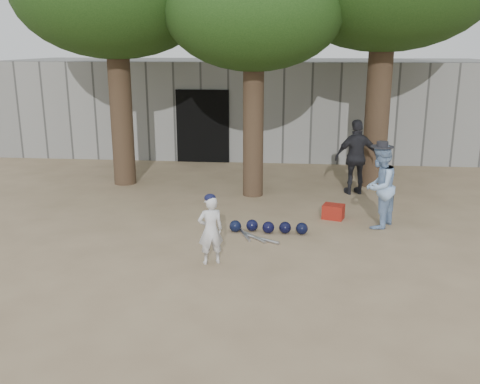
# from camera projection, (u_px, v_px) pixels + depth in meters

# --- Properties ---
(ground) EXTENTS (70.00, 70.00, 0.00)m
(ground) POSITION_uv_depth(u_px,v_px,m) (198.00, 262.00, 8.91)
(ground) COLOR #937C5E
(ground) RESTS_ON ground
(boy_player) EXTENTS (0.49, 0.41, 1.15)m
(boy_player) POSITION_uv_depth(u_px,v_px,m) (211.00, 230.00, 8.71)
(boy_player) COLOR silver
(boy_player) RESTS_ON ground
(spectator_blue) EXTENTS (0.94, 1.00, 1.64)m
(spectator_blue) POSITION_uv_depth(u_px,v_px,m) (379.00, 187.00, 10.42)
(spectator_blue) COLOR #90B2DE
(spectator_blue) RESTS_ON ground
(spectator_dark) EXTENTS (1.13, 0.69, 1.80)m
(spectator_dark) POSITION_uv_depth(u_px,v_px,m) (356.00, 157.00, 12.76)
(spectator_dark) COLOR black
(spectator_dark) RESTS_ON ground
(red_bag) EXTENTS (0.50, 0.43, 0.30)m
(red_bag) POSITION_uv_depth(u_px,v_px,m) (333.00, 212.00, 11.09)
(red_bag) COLOR maroon
(red_bag) RESTS_ON ground
(back_building) EXTENTS (16.00, 5.24, 3.00)m
(back_building) POSITION_uv_depth(u_px,v_px,m) (249.00, 105.00, 18.43)
(back_building) COLOR gray
(back_building) RESTS_ON ground
(helmet_row) EXTENTS (1.51, 0.32, 0.23)m
(helmet_row) POSITION_uv_depth(u_px,v_px,m) (268.00, 227.00, 10.26)
(helmet_row) COLOR black
(helmet_row) RESTS_ON ground
(bat_pile) EXTENTS (0.83, 0.80, 0.06)m
(bat_pile) POSITION_uv_depth(u_px,v_px,m) (253.00, 237.00, 10.00)
(bat_pile) COLOR #AAABB1
(bat_pile) RESTS_ON ground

